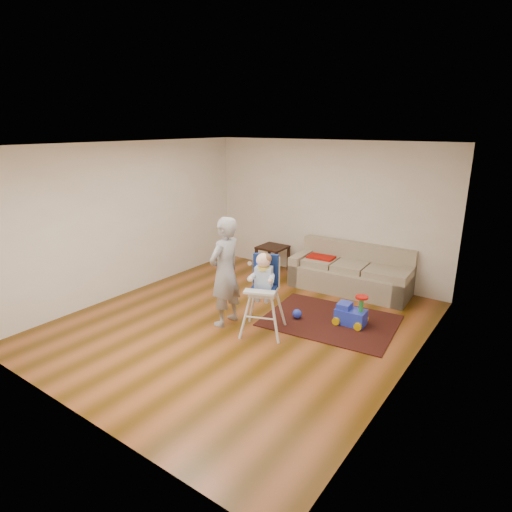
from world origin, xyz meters
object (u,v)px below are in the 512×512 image
Objects in this scene: side_table at (273,259)px; adult at (225,272)px; sofa at (351,269)px; ride_on_toy at (351,309)px; high_chair at (263,295)px; toy_ball at (297,314)px.

side_table is 2.66m from adult.
sofa is 1.77m from side_table.
high_chair is at bearing -137.53° from ride_on_toy.
sofa is 1.31× the size of adult.
toy_ball is at bearing -47.03° from side_table.
adult reaches higher than side_table.
sofa is 1.49m from ride_on_toy.
adult is (-0.64, -0.09, 0.25)m from high_chair.
toy_ball is at bearing -98.95° from sofa.
sofa is 4.04× the size of side_table.
side_table is (-1.76, 0.06, -0.14)m from sofa.
ride_on_toy is at bearing 23.86° from high_chair.
toy_ball is at bearing 133.16° from adult.
side_table is 1.10× the size of ride_on_toy.
high_chair is (-0.35, -2.34, 0.18)m from sofa.
side_table is at bearing -162.34° from adult.
high_chair reaches higher than sofa.
adult is (0.77, -2.48, 0.57)m from side_table.
side_table is at bearing 174.78° from sofa.
ride_on_toy is at bearing -30.72° from side_table.
sofa reaches higher than side_table.
high_chair reaches higher than toy_ball.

